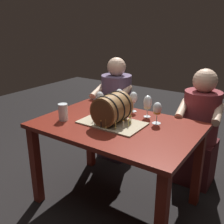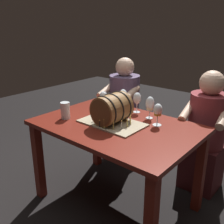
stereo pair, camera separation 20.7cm
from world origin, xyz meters
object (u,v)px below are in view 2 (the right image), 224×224
(barrel_cake, at_px, (112,110))
(wine_glass_empty, at_px, (137,99))
(wine_glass_amber, at_px, (158,111))
(person_seated_right, at_px, (205,137))
(beer_pint, at_px, (65,111))
(dining_table, at_px, (116,137))
(wine_glass_rose, at_px, (103,98))
(person_seated_left, at_px, (124,113))
(wine_glass_red, at_px, (123,97))
(wine_glass_white, at_px, (150,104))

(barrel_cake, distance_m, wine_glass_empty, 0.36)
(wine_glass_amber, bearing_deg, person_seated_right, 68.18)
(beer_pint, bearing_deg, dining_table, 23.28)
(dining_table, bearing_deg, wine_glass_amber, 35.82)
(person_seated_right, bearing_deg, wine_glass_empty, -143.97)
(beer_pint, xyz_separation_m, person_seated_right, (0.89, 0.89, -0.29))
(dining_table, height_order, person_seated_right, person_seated_right)
(dining_table, relative_size, wine_glass_amber, 7.18)
(wine_glass_rose, xyz_separation_m, person_seated_left, (-0.19, 0.56, -0.34))
(wine_glass_red, relative_size, wine_glass_rose, 1.06)
(dining_table, bearing_deg, person_seated_left, 123.46)
(wine_glass_amber, height_order, wine_glass_red, wine_glass_red)
(wine_glass_amber, distance_m, person_seated_left, 0.96)
(wine_glass_rose, height_order, beer_pint, wine_glass_rose)
(barrel_cake, relative_size, beer_pint, 3.64)
(dining_table, bearing_deg, person_seated_right, 56.49)
(person_seated_left, height_order, person_seated_right, person_seated_left)
(wine_glass_white, distance_m, beer_pint, 0.72)
(wine_glass_amber, height_order, wine_glass_rose, wine_glass_rose)
(person_seated_left, bearing_deg, wine_glass_amber, -35.51)
(dining_table, distance_m, wine_glass_empty, 0.42)
(wine_glass_amber, distance_m, person_seated_right, 0.66)
(wine_glass_red, bearing_deg, wine_glass_white, -2.99)
(dining_table, distance_m, wine_glass_rose, 0.41)
(wine_glass_amber, relative_size, person_seated_right, 0.16)
(wine_glass_white, bearing_deg, wine_glass_amber, -35.59)
(person_seated_right, bearing_deg, wine_glass_red, -147.12)
(barrel_cake, distance_m, wine_glass_rose, 0.31)
(wine_glass_white, bearing_deg, barrel_cake, -118.31)
(wine_glass_empty, bearing_deg, wine_glass_rose, -143.47)
(beer_pint, bearing_deg, wine_glass_white, 40.40)
(person_seated_left, relative_size, person_seated_right, 1.03)
(wine_glass_amber, distance_m, wine_glass_rose, 0.55)
(person_seated_left, bearing_deg, dining_table, -56.54)
(wine_glass_amber, bearing_deg, dining_table, -144.18)
(wine_glass_white, bearing_deg, beer_pint, -139.60)
(wine_glass_rose, distance_m, person_seated_left, 0.68)
(wine_glass_red, distance_m, wine_glass_white, 0.30)
(dining_table, height_order, wine_glass_red, wine_glass_red)
(beer_pint, bearing_deg, person_seated_left, 93.79)
(wine_glass_empty, height_order, wine_glass_rose, wine_glass_rose)
(dining_table, xyz_separation_m, beer_pint, (-0.41, -0.18, 0.18))
(wine_glass_empty, bearing_deg, barrel_cake, -88.64)
(wine_glass_empty, bearing_deg, beer_pint, -125.70)
(wine_glass_white, height_order, person_seated_left, person_seated_left)
(wine_glass_empty, bearing_deg, wine_glass_amber, -26.46)
(dining_table, xyz_separation_m, person_seated_right, (0.47, 0.72, -0.11))
(barrel_cake, distance_m, wine_glass_amber, 0.36)
(wine_glass_empty, relative_size, person_seated_right, 0.16)
(wine_glass_amber, distance_m, wine_glass_white, 0.16)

